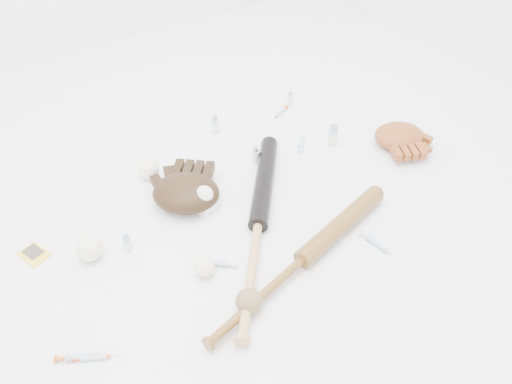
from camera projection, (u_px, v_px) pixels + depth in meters
bat_dark at (258, 224)px, 1.65m from camera, size 0.65×0.76×0.07m
bat_wood at (303, 259)px, 1.55m from camera, size 0.85×0.26×0.06m
glove_dark at (186, 193)px, 1.75m from camera, size 0.40×0.40×0.10m
glove_tan at (399, 136)px, 2.01m from camera, size 0.32×0.32×0.09m
trading_card at (34, 254)px, 1.60m from camera, size 0.10×0.11×0.01m
pedestal at (205, 206)px, 1.74m from camera, size 0.08×0.08×0.04m
baseball_on_pedestal at (204, 195)px, 1.71m from camera, size 0.07×0.07×0.07m
baseball_left at (90, 249)px, 1.57m from camera, size 0.08×0.08×0.08m
baseball_upper at (149, 169)px, 1.86m from camera, size 0.08×0.08×0.08m
baseball_mid at (205, 267)px, 1.52m from camera, size 0.07×0.07×0.07m
baseball_aged at (249, 301)px, 1.42m from camera, size 0.08×0.08×0.08m
syringe_0 at (94, 357)px, 1.33m from camera, size 0.13×0.09×0.02m
syringe_1 at (214, 263)px, 1.56m from camera, size 0.15×0.13×0.02m
syringe_2 at (302, 142)px, 2.04m from camera, size 0.13×0.15×0.02m
syringe_3 at (378, 244)px, 1.62m from camera, size 0.05×0.17×0.02m
syringe_4 at (280, 113)px, 2.20m from camera, size 0.13×0.07×0.02m
syringe_5 at (81, 357)px, 1.33m from camera, size 0.15×0.10×0.02m
vial_0 at (215, 124)px, 2.08m from camera, size 0.03×0.03×0.08m
vial_1 at (290, 98)px, 2.25m from camera, size 0.02×0.02×0.06m
vial_2 at (256, 155)px, 1.93m from camera, size 0.03×0.03×0.07m
vial_3 at (333, 135)px, 2.01m from camera, size 0.04×0.04×0.09m
vial_4 at (127, 243)px, 1.60m from camera, size 0.02×0.02×0.06m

